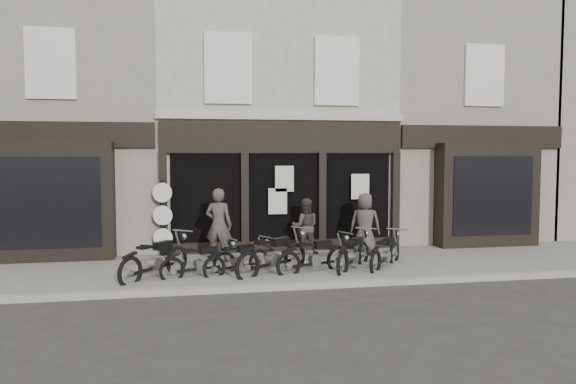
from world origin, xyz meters
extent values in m
plane|color=#2D2B28|center=(0.00, 0.00, 0.00)|extent=(90.00, 90.00, 0.00)
cube|color=slate|center=(0.00, 0.90, 0.06)|extent=(30.00, 4.20, 0.12)
cube|color=gray|center=(0.00, -1.25, 0.07)|extent=(30.00, 0.25, 0.13)
cube|color=#BBB5A0|center=(0.00, 6.00, 4.10)|extent=(7.20, 6.00, 8.20)
cube|color=black|center=(0.00, 2.92, 3.45)|extent=(7.10, 0.18, 0.90)
cube|color=black|center=(0.00, 2.98, 1.50)|extent=(6.50, 0.10, 2.95)
cube|color=black|center=(0.00, 2.91, 0.22)|extent=(7.10, 0.20, 0.44)
cube|color=#B0A898|center=(0.00, 2.95, 4.05)|extent=(7.30, 0.22, 0.18)
cube|color=silver|center=(-1.60, 2.95, 5.40)|extent=(1.35, 0.12, 2.00)
cube|color=black|center=(-1.60, 2.98, 5.40)|extent=(1.05, 0.06, 1.70)
cube|color=silver|center=(1.60, 2.95, 5.40)|extent=(1.35, 0.12, 2.00)
cube|color=black|center=(1.60, 2.98, 5.40)|extent=(1.05, 0.06, 1.70)
cube|color=black|center=(-3.45, 2.90, 1.55)|extent=(0.22, 0.22, 3.00)
cube|color=black|center=(-1.15, 2.90, 1.55)|extent=(0.22, 0.22, 3.00)
cube|color=black|center=(1.15, 2.90, 1.55)|extent=(0.22, 0.22, 3.00)
cube|color=black|center=(3.45, 2.90, 1.55)|extent=(0.22, 0.22, 3.00)
cube|color=beige|center=(0.00, 2.80, 2.25)|extent=(0.55, 0.04, 0.75)
cube|color=beige|center=(2.30, 2.80, 2.00)|extent=(0.55, 0.04, 0.75)
cube|color=beige|center=(-0.20, 2.80, 1.60)|extent=(0.55, 0.04, 0.75)
cube|color=gray|center=(-6.35, 6.00, 4.10)|extent=(5.50, 6.00, 8.20)
cube|color=black|center=(-6.35, 2.65, 1.70)|extent=(3.20, 0.70, 3.20)
cube|color=black|center=(-6.35, 2.30, 1.70)|extent=(2.60, 0.06, 2.40)
cube|color=black|center=(-6.35, 2.95, 3.50)|extent=(5.40, 0.16, 0.70)
cube|color=silver|center=(-6.35, 2.96, 5.40)|extent=(1.30, 0.10, 1.90)
cube|color=black|center=(-6.35, 2.99, 5.40)|extent=(1.00, 0.06, 1.60)
cube|color=gray|center=(6.35, 6.00, 4.10)|extent=(5.50, 6.00, 8.20)
cube|color=black|center=(6.35, 2.65, 1.70)|extent=(3.20, 0.70, 3.20)
cube|color=black|center=(6.35, 2.30, 1.70)|extent=(2.60, 0.06, 2.40)
cube|color=black|center=(6.35, 2.95, 3.50)|extent=(5.40, 0.16, 0.70)
cube|color=silver|center=(6.35, 2.96, 5.40)|extent=(1.30, 0.10, 1.90)
cube|color=black|center=(6.35, 2.99, 5.40)|extent=(1.00, 0.06, 1.60)
torus|color=black|center=(-3.08, 0.68, 0.36)|extent=(0.55, 0.63, 0.73)
torus|color=black|center=(-4.08, -0.52, 0.36)|extent=(0.55, 0.63, 0.73)
cube|color=black|center=(-3.58, 0.08, 0.32)|extent=(0.86, 1.02, 0.06)
cube|color=gray|center=(-3.57, 0.09, 0.40)|extent=(0.32, 0.32, 0.28)
cube|color=black|center=(-3.40, 0.29, 0.81)|extent=(0.46, 0.50, 0.18)
cube|color=black|center=(-3.79, -0.17, 0.86)|extent=(0.37, 0.39, 0.06)
cylinder|color=gray|center=(-2.93, 0.86, 1.07)|extent=(0.51, 0.43, 0.04)
torus|color=black|center=(-1.94, 0.26, 0.31)|extent=(0.61, 0.30, 0.62)
torus|color=black|center=(-3.18, -0.23, 0.31)|extent=(0.61, 0.30, 0.62)
cube|color=black|center=(-2.56, 0.01, 0.27)|extent=(1.03, 0.44, 0.05)
cube|color=gray|center=(-2.54, 0.02, 0.34)|extent=(0.26, 0.23, 0.24)
cube|color=black|center=(-2.34, 0.10, 0.69)|extent=(0.45, 0.30, 0.16)
cube|color=black|center=(-2.82, -0.09, 0.73)|extent=(0.32, 0.27, 0.05)
cylinder|color=gray|center=(-1.76, 0.33, 0.91)|extent=(0.22, 0.51, 0.03)
torus|color=black|center=(-1.07, 0.47, 0.30)|extent=(0.58, 0.37, 0.62)
torus|color=black|center=(-2.22, -0.17, 0.30)|extent=(0.58, 0.37, 0.62)
cube|color=black|center=(-1.64, 0.15, 0.27)|extent=(0.96, 0.56, 0.05)
cube|color=gray|center=(-1.63, 0.16, 0.34)|extent=(0.27, 0.25, 0.24)
cube|color=black|center=(-1.44, 0.27, 0.68)|extent=(0.44, 0.34, 0.15)
cube|color=black|center=(-1.88, 0.02, 0.72)|extent=(0.33, 0.29, 0.05)
cylinder|color=gray|center=(-0.89, 0.57, 0.90)|extent=(0.28, 0.48, 0.03)
torus|color=black|center=(-0.17, 0.46, 0.37)|extent=(0.67, 0.52, 0.75)
torus|color=black|center=(-1.47, -0.48, 0.37)|extent=(0.67, 0.52, 0.75)
cube|color=black|center=(-0.82, -0.01, 0.33)|extent=(1.10, 0.82, 0.07)
cube|color=gray|center=(-0.80, 0.00, 0.42)|extent=(0.33, 0.32, 0.29)
cube|color=black|center=(-0.59, 0.16, 0.84)|extent=(0.52, 0.45, 0.19)
cube|color=black|center=(-1.09, -0.21, 0.88)|extent=(0.40, 0.38, 0.07)
cylinder|color=gray|center=(0.03, 0.61, 1.10)|extent=(0.41, 0.54, 0.04)
torus|color=black|center=(0.90, 0.22, 0.33)|extent=(0.67, 0.32, 0.68)
torus|color=black|center=(-0.46, -0.27, 0.33)|extent=(0.67, 0.32, 0.68)
cube|color=black|center=(0.22, -0.03, 0.29)|extent=(1.13, 0.45, 0.06)
cube|color=gray|center=(0.23, -0.02, 0.37)|extent=(0.29, 0.25, 0.26)
cube|color=black|center=(0.46, 0.06, 0.75)|extent=(0.49, 0.32, 0.17)
cube|color=black|center=(-0.07, -0.13, 0.79)|extent=(0.35, 0.29, 0.06)
cylinder|color=gray|center=(1.10, 0.30, 0.99)|extent=(0.23, 0.56, 0.04)
torus|color=black|center=(1.71, 0.72, 0.34)|extent=(0.49, 0.60, 0.69)
torus|color=black|center=(0.82, -0.45, 0.34)|extent=(0.49, 0.60, 0.69)
cube|color=black|center=(1.26, 0.13, 0.30)|extent=(0.77, 0.99, 0.06)
cube|color=gray|center=(1.28, 0.15, 0.38)|extent=(0.29, 0.30, 0.26)
cube|color=black|center=(1.42, 0.34, 0.76)|extent=(0.42, 0.47, 0.17)
cube|color=black|center=(1.08, -0.11, 0.80)|extent=(0.35, 0.36, 0.06)
cylinder|color=gray|center=(1.84, 0.89, 1.01)|extent=(0.49, 0.39, 0.04)
torus|color=black|center=(2.57, 0.71, 0.33)|extent=(0.49, 0.56, 0.66)
torus|color=black|center=(1.67, -0.37, 0.33)|extent=(0.49, 0.56, 0.66)
cube|color=black|center=(2.12, 0.17, 0.29)|extent=(0.78, 0.92, 0.06)
cube|color=gray|center=(2.13, 0.18, 0.36)|extent=(0.28, 0.29, 0.25)
cube|color=black|center=(2.28, 0.36, 0.73)|extent=(0.41, 0.45, 0.17)
cube|color=black|center=(1.93, -0.06, 0.77)|extent=(0.34, 0.35, 0.06)
cylinder|color=gray|center=(2.71, 0.87, 0.97)|extent=(0.45, 0.39, 0.03)
imported|color=#433C37|center=(-1.99, 1.65, 1.10)|extent=(0.83, 0.69, 1.95)
imported|color=#3B352F|center=(0.49, 2.20, 0.92)|extent=(0.87, 0.73, 1.60)
imported|color=#433C38|center=(2.16, 1.88, 1.00)|extent=(0.99, 0.81, 1.75)
cylinder|color=black|center=(-3.47, 2.70, 0.03)|extent=(0.35, 0.35, 0.06)
cylinder|color=black|center=(-3.47, 2.70, 1.12)|extent=(0.07, 0.07, 2.25)
cylinder|color=black|center=(-3.47, 2.68, 1.90)|extent=(0.54, 0.15, 0.55)
cylinder|color=silver|center=(-3.47, 2.65, 1.90)|extent=(0.54, 0.12, 0.55)
cylinder|color=black|center=(-3.47, 2.68, 1.27)|extent=(0.54, 0.15, 0.55)
cylinder|color=silver|center=(-3.47, 2.65, 1.27)|extent=(0.54, 0.12, 0.55)
cylinder|color=black|center=(-3.47, 2.68, 0.63)|extent=(0.54, 0.15, 0.55)
cylinder|color=silver|center=(-3.47, 2.65, 0.63)|extent=(0.54, 0.12, 0.55)
camera|label=1|loc=(-2.94, -13.20, 3.00)|focal=35.00mm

